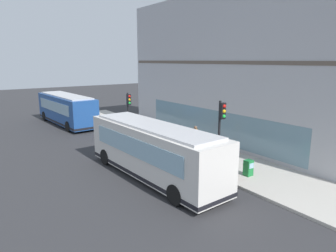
# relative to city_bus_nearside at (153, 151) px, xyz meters

# --- Properties ---
(ground) EXTENTS (120.00, 120.00, 0.00)m
(ground) POSITION_rel_city_bus_nearside_xyz_m (0.17, 2.87, -1.55)
(ground) COLOR #2D2D30
(sidewalk_curb) EXTENTS (4.51, 40.00, 0.15)m
(sidewalk_curb) POSITION_rel_city_bus_nearside_xyz_m (5.03, 2.87, -1.48)
(sidewalk_curb) COLOR #B2ADA3
(sidewalk_curb) RESTS_ON ground
(building_corner) EXTENTS (6.34, 22.67, 11.57)m
(building_corner) POSITION_rel_city_bus_nearside_xyz_m (10.42, 2.87, 4.22)
(building_corner) COLOR #A8A8AD
(building_corner) RESTS_ON ground
(city_bus_nearside) EXTENTS (2.98, 10.14, 3.07)m
(city_bus_nearside) POSITION_rel_city_bus_nearside_xyz_m (0.00, 0.00, 0.00)
(city_bus_nearside) COLOR silver
(city_bus_nearside) RESTS_ON ground
(city_bus_far_down_street) EXTENTS (3.12, 10.17, 3.07)m
(city_bus_far_down_street) POSITION_rel_city_bus_nearside_xyz_m (0.54, 17.38, 0.00)
(city_bus_far_down_street) COLOR #1E478C
(city_bus_far_down_street) RESTS_ON ground
(traffic_light_near_corner) EXTENTS (0.32, 0.49, 4.18)m
(traffic_light_near_corner) POSITION_rel_city_bus_nearside_xyz_m (3.28, -1.98, 1.51)
(traffic_light_near_corner) COLOR black
(traffic_light_near_corner) RESTS_ON sidewalk_curb
(traffic_light_down_block) EXTENTS (0.32, 0.49, 3.70)m
(traffic_light_down_block) POSITION_rel_city_bus_nearside_xyz_m (3.20, 8.79, 1.17)
(traffic_light_down_block) COLOR black
(traffic_light_down_block) RESTS_ON sidewalk_curb
(fire_hydrant) EXTENTS (0.35, 0.35, 0.74)m
(fire_hydrant) POSITION_rel_city_bus_nearside_xyz_m (3.29, -2.90, -1.04)
(fire_hydrant) COLOR red
(fire_hydrant) RESTS_ON sidewalk_curb
(pedestrian_by_light_pole) EXTENTS (0.32, 0.32, 1.81)m
(pedestrian_by_light_pole) POSITION_rel_city_bus_nearside_xyz_m (3.33, 6.53, -0.36)
(pedestrian_by_light_pole) COLOR #B23338
(pedestrian_by_light_pole) RESTS_ON sidewalk_curb
(pedestrian_near_building_entrance) EXTENTS (0.32, 0.32, 1.78)m
(pedestrian_near_building_entrance) POSITION_rel_city_bus_nearside_xyz_m (5.07, 2.27, -0.37)
(pedestrian_near_building_entrance) COLOR #B23338
(pedestrian_near_building_entrance) RESTS_ON sidewalk_curb
(newspaper_vending_box) EXTENTS (0.44, 0.42, 0.90)m
(newspaper_vending_box) POSITION_rel_city_bus_nearside_xyz_m (4.29, -3.24, -0.95)
(newspaper_vending_box) COLOR #197233
(newspaper_vending_box) RESTS_ON sidewalk_curb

